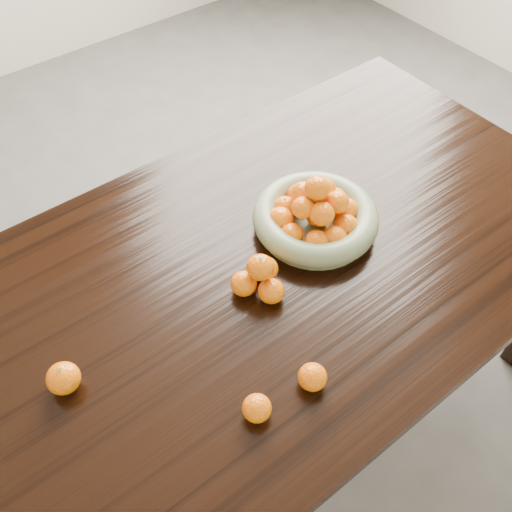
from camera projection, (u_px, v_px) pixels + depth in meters
ground at (241, 417)px, 1.93m from camera, size 5.00×5.00×0.00m
dining_table at (236, 304)px, 1.43m from camera, size 2.00×1.00×0.75m
fruit_bowl at (316, 216)px, 1.44m from camera, size 0.32×0.32×0.16m
orange_pyramid at (260, 277)px, 1.31m from camera, size 0.13×0.12×0.11m
loose_orange_0 at (63, 378)px, 1.16m from camera, size 0.07×0.07×0.07m
loose_orange_1 at (257, 408)px, 1.12m from camera, size 0.06×0.06×0.06m
loose_orange_2 at (312, 377)px, 1.16m from camera, size 0.06×0.06×0.06m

